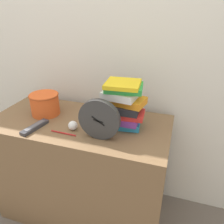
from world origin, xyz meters
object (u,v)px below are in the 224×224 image
(basket, at_px, (45,103))
(tv_remote, at_px, (35,127))
(pen, at_px, (63,133))
(book_stack, at_px, (123,105))
(desk_clock, at_px, (99,120))
(crumpled_paper_ball, at_px, (73,125))

(basket, distance_m, tv_remote, 0.20)
(tv_remote, distance_m, pen, 0.18)
(book_stack, xyz_separation_m, pen, (-0.29, -0.18, -0.13))
(desk_clock, xyz_separation_m, basket, (-0.44, 0.16, -0.04))
(desk_clock, relative_size, basket, 1.20)
(tv_remote, height_order, crumpled_paper_ball, crumpled_paper_ball)
(crumpled_paper_ball, bearing_deg, desk_clock, -11.55)
(tv_remote, bearing_deg, pen, 0.56)
(basket, height_order, crumpled_paper_ball, basket)
(crumpled_paper_ball, distance_m, pen, 0.07)
(basket, xyz_separation_m, pen, (0.23, -0.18, -0.07))
(book_stack, relative_size, crumpled_paper_ball, 5.18)
(desk_clock, distance_m, basket, 0.47)
(tv_remote, xyz_separation_m, crumpled_paper_ball, (0.21, 0.06, 0.02))
(desk_clock, height_order, pen, desk_clock)
(pen, bearing_deg, desk_clock, 6.02)
(desk_clock, height_order, book_stack, book_stack)
(book_stack, relative_size, tv_remote, 1.45)
(desk_clock, bearing_deg, crumpled_paper_ball, 168.45)
(book_stack, height_order, crumpled_paper_ball, book_stack)
(pen, bearing_deg, tv_remote, -179.44)
(book_stack, relative_size, pen, 1.78)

